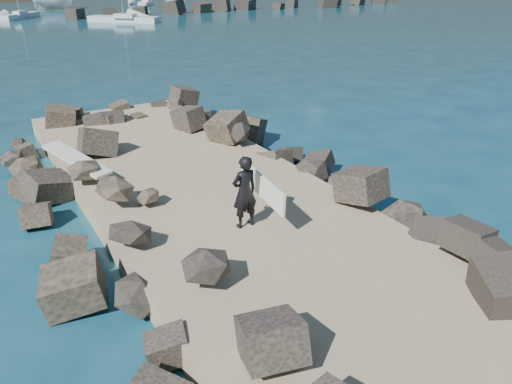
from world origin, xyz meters
The scene contains 11 objects.
ground centered at (0.00, 0.00, 0.00)m, with size 800.00×800.00×0.00m, color #0F384C.
jetty centered at (0.00, -2.00, 0.30)m, with size 6.00×26.00×0.60m, color #8C7759.
riprap_left centered at (-2.90, -1.50, 0.50)m, with size 2.60×22.00×1.00m, color #272421.
riprap_right centered at (2.90, -1.50, 0.50)m, with size 2.60×22.00×1.00m, color black.
breakwater_secondary centered at (35.00, 55.00, 0.60)m, with size 52.00×4.00×1.20m, color black.
surfboard_resting centered at (-2.77, 4.09, 1.04)m, with size 0.56×2.26×0.08m, color silver.
boat_imported centered at (9.40, 71.94, 1.17)m, with size 2.28×6.06×2.34m, color silver.
surfer_with_board centered at (-0.10, -0.78, 1.46)m, with size 0.88×2.11×1.70m.
sailboat_c centered at (12.61, 49.17, 0.35)m, with size 7.13×6.95×9.73m.
sailboat_b centered at (3.07, 59.13, 0.35)m, with size 5.05×5.08×7.21m.
sailboat_d centered at (23.15, 71.86, 0.35)m, with size 4.08×6.03×7.48m.
Camera 1 is at (-5.16, -9.60, 6.11)m, focal length 35.00 mm.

